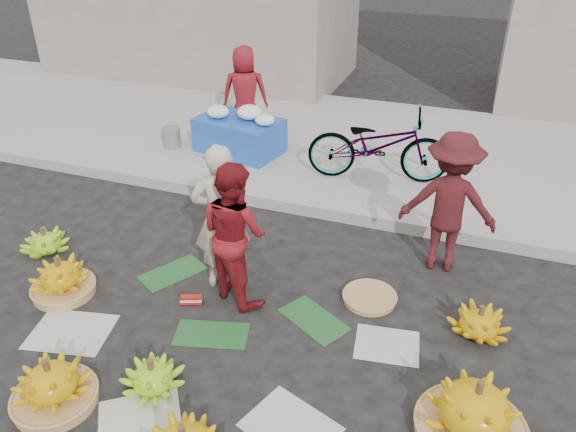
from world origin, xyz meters
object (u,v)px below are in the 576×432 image
(banana_bunch_0, at_px, (61,279))
(bicycle, at_px, (378,145))
(banana_bunch_4, at_px, (474,412))
(flower_table, at_px, (240,133))
(vendor_cream, at_px, (221,218))

(banana_bunch_0, bearing_deg, bicycle, 54.39)
(banana_bunch_4, bearing_deg, flower_table, 132.56)
(flower_table, xyz_separation_m, bicycle, (2.05, -0.20, 0.19))
(flower_table, bearing_deg, banana_bunch_4, -35.33)
(flower_table, bearing_deg, bicycle, 6.46)
(banana_bunch_0, distance_m, banana_bunch_4, 3.89)
(banana_bunch_4, relative_size, vendor_cream, 0.57)
(banana_bunch_0, distance_m, bicycle, 4.10)
(vendor_cream, xyz_separation_m, flower_table, (-1.09, 2.81, -0.35))
(banana_bunch_0, distance_m, vendor_cream, 1.68)
(banana_bunch_0, relative_size, banana_bunch_4, 0.79)
(vendor_cream, bearing_deg, bicycle, -138.76)
(vendor_cream, xyz_separation_m, bicycle, (0.97, 2.61, -0.15))
(banana_bunch_0, height_order, vendor_cream, vendor_cream)
(banana_bunch_0, height_order, flower_table, flower_table)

